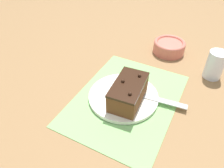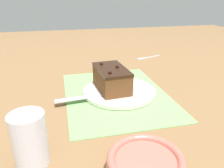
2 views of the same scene
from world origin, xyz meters
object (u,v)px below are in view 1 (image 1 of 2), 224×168
(cake_plate, at_px, (124,96))
(chocolate_cake, at_px, (128,92))
(serving_knife, at_px, (138,93))
(small_bowl, at_px, (169,46))
(drinking_glass, at_px, (215,65))

(cake_plate, bearing_deg, chocolate_cake, 53.80)
(serving_knife, bearing_deg, cake_plate, -66.58)
(chocolate_cake, height_order, small_bowl, chocolate_cake)
(serving_knife, bearing_deg, chocolate_cake, -30.97)
(serving_knife, xyz_separation_m, drinking_glass, (-0.25, 0.22, 0.04))
(cake_plate, bearing_deg, drinking_glass, 136.97)
(small_bowl, bearing_deg, cake_plate, -8.06)
(drinking_glass, distance_m, small_bowl, 0.23)
(chocolate_cake, height_order, drinking_glass, drinking_glass)
(cake_plate, relative_size, small_bowl, 1.75)
(cake_plate, bearing_deg, serving_knife, 119.29)
(serving_knife, distance_m, drinking_glass, 0.33)
(cake_plate, height_order, drinking_glass, drinking_glass)
(serving_knife, relative_size, small_bowl, 1.83)
(cake_plate, xyz_separation_m, serving_knife, (-0.02, 0.04, 0.01))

